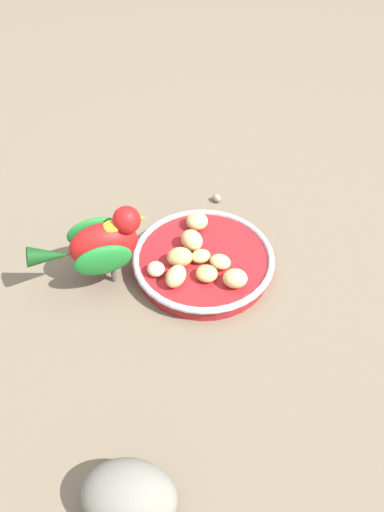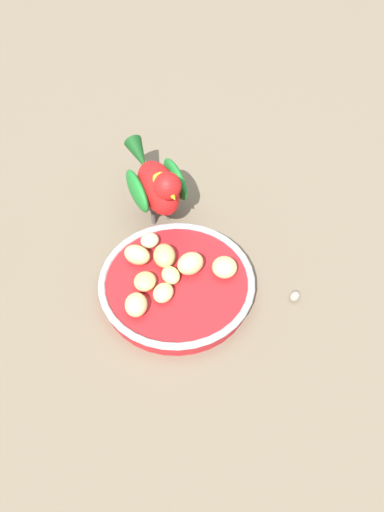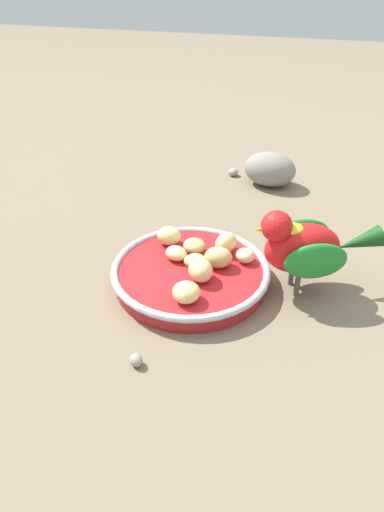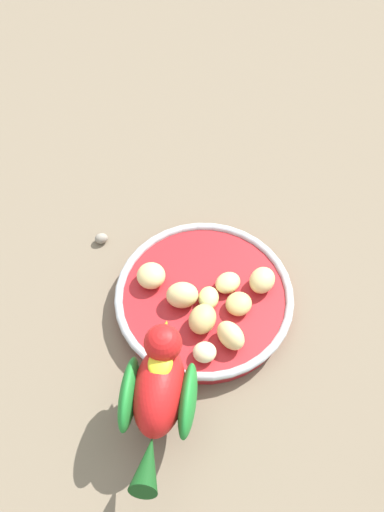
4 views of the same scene
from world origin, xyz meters
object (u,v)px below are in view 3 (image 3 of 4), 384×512
object	(u,v)px
apple_piece_7	(226,243)
parrot	(305,245)
feeding_bowl	(191,274)
apple_piece_5	(194,246)
apple_piece_4	(186,292)
apple_piece_8	(169,236)
pebble_0	(136,360)
rock_large	(270,169)
apple_piece_1	(175,253)
pebble_1	(233,172)
apple_piece_2	(245,255)
apple_piece_3	(201,270)
apple_piece_6	(195,261)
apple_piece_0	(218,257)

from	to	relation	value
apple_piece_7	parrot	xyz separation A→B (m)	(-0.03, -0.11, 0.03)
feeding_bowl	apple_piece_5	world-z (taller)	apple_piece_5
apple_piece_4	apple_piece_8	distance (m)	0.14
apple_piece_5	pebble_0	distance (m)	0.22
rock_large	parrot	bearing A→B (deg)	-165.67
apple_piece_1	apple_piece_5	bearing A→B (deg)	-40.35
apple_piece_8	pebble_1	xyz separation A→B (m)	(0.32, -0.04, -0.03)
apple_piece_2	apple_piece_3	size ratio (longest dim) A/B	0.71
parrot	pebble_0	xyz separation A→B (m)	(-0.20, 0.17, -0.07)
apple_piece_2	apple_piece_6	bearing A→B (deg)	114.47
apple_piece_7	rock_large	xyz separation A→B (m)	(0.30, -0.03, -0.01)
apple_piece_0	apple_piece_7	size ratio (longest dim) A/B	1.00
apple_piece_3	parrot	world-z (taller)	parrot
rock_large	pebble_0	xyz separation A→B (m)	(-0.53, 0.09, -0.03)
apple_piece_0	apple_piece_5	xyz separation A→B (m)	(0.03, 0.04, -0.00)
apple_piece_3	apple_piece_5	distance (m)	0.07
feeding_bowl	pebble_0	size ratio (longest dim) A/B	12.77
apple_piece_2	apple_piece_5	world-z (taller)	same
pebble_0	apple_piece_4	bearing A→B (deg)	-18.28
feeding_bowl	apple_piece_4	bearing A→B (deg)	-169.66
apple_piece_2	apple_piece_8	bearing A→B (deg)	81.69
apple_piece_0	apple_piece_5	distance (m)	0.05
apple_piece_0	apple_piece_3	distance (m)	0.04
apple_piece_7	apple_piece_8	world-z (taller)	apple_piece_7
apple_piece_1	apple_piece_5	xyz separation A→B (m)	(0.03, -0.02, 0.00)
apple_piece_6	pebble_0	xyz separation A→B (m)	(-0.18, 0.02, -0.03)
feeding_bowl	apple_piece_3	bearing A→B (deg)	-136.56
apple_piece_0	pebble_1	world-z (taller)	apple_piece_0
apple_piece_1	apple_piece_2	size ratio (longest dim) A/B	1.18
pebble_0	pebble_1	xyz separation A→B (m)	(0.55, -0.01, 0.00)
apple_piece_3	pebble_0	bearing A→B (deg)	165.01
apple_piece_2	apple_piece_1	bearing A→B (deg)	101.14
apple_piece_1	parrot	world-z (taller)	parrot
apple_piece_6	apple_piece_8	world-z (taller)	apple_piece_8
feeding_bowl	apple_piece_6	xyz separation A→B (m)	(0.01, -0.00, 0.02)
apple_piece_4	apple_piece_6	size ratio (longest dim) A/B	1.16
apple_piece_6	apple_piece_3	bearing A→B (deg)	-152.01
apple_piece_5	apple_piece_4	bearing A→B (deg)	-170.67
pebble_1	apple_piece_6	bearing A→B (deg)	-177.93
feeding_bowl	apple_piece_7	distance (m)	0.07
apple_piece_6	apple_piece_4	bearing A→B (deg)	-173.71
apple_piece_3	apple_piece_5	world-z (taller)	apple_piece_3
apple_piece_5	rock_large	size ratio (longest dim) A/B	0.33
apple_piece_0	rock_large	size ratio (longest dim) A/B	0.39
apple_piece_5	apple_piece_6	bearing A→B (deg)	-164.40
apple_piece_8	apple_piece_2	bearing A→B (deg)	-98.31
apple_piece_7	apple_piece_8	distance (m)	0.09
apple_piece_2	pebble_0	bearing A→B (deg)	156.30
apple_piece_1	apple_piece_7	bearing A→B (deg)	-60.84
apple_piece_1	apple_piece_8	size ratio (longest dim) A/B	0.91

